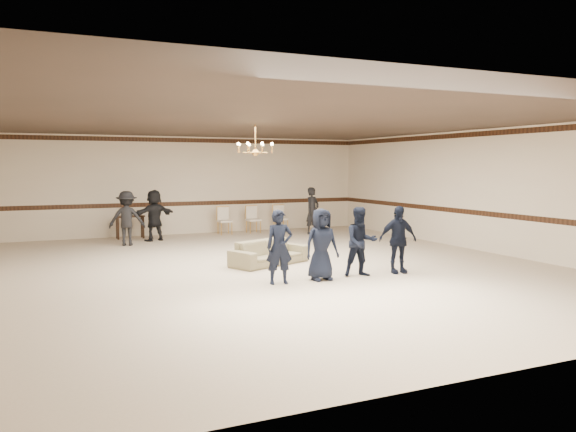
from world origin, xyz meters
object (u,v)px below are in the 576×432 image
object	(u,v)px
boy_b	(321,244)
banquet_chair_left	(225,221)
adult_right	(313,211)
banquet_chair_right	(281,218)
boy_d	(398,239)
console_table	(130,227)
settee	(269,252)
banquet_chair_mid	(253,220)
adult_left	(127,218)
chandelier	(255,139)
boy_a	(279,247)
boy_c	(361,242)
adult_mid	(154,215)

from	to	relation	value
boy_b	banquet_chair_left	distance (m)	7.97
adult_right	banquet_chair_left	xyz separation A→B (m)	(-2.68, 1.06, -0.32)
boy_b	banquet_chair_right	distance (m)	8.36
boy_b	boy_d	bearing A→B (deg)	1.13
boy_d	console_table	world-z (taller)	boy_d
settee	banquet_chair_mid	distance (m)	6.19
banquet_chair_mid	banquet_chair_right	xyz separation A→B (m)	(1.00, 0.00, 0.00)
settee	adult_left	xyz separation A→B (m)	(-2.47, 4.54, 0.49)
settee	adult_left	size ratio (longest dim) A/B	1.24
chandelier	console_table	size ratio (longest dim) A/B	1.11
boy_a	boy_c	distance (m)	1.80
boy_a	settee	xyz separation A→B (m)	(0.63, 2.05, -0.43)
adult_mid	banquet_chair_right	world-z (taller)	adult_mid
chandelier	boy_a	xyz separation A→B (m)	(-0.55, -2.67, -2.17)
boy_a	console_table	size ratio (longest dim) A/B	1.67
boy_d	banquet_chair_right	size ratio (longest dim) A/B	1.58
adult_left	adult_right	world-z (taller)	same
boy_c	console_table	bearing A→B (deg)	124.28
banquet_chair_mid	adult_left	bearing A→B (deg)	-167.14
banquet_chair_mid	banquet_chair_right	distance (m)	1.00
banquet_chair_left	console_table	xyz separation A→B (m)	(-3.00, 0.20, -0.09)
settee	chandelier	bearing A→B (deg)	74.69
boy_c	console_table	world-z (taller)	boy_c
adult_right	banquet_chair_right	world-z (taller)	adult_right
boy_c	adult_right	size ratio (longest dim) A/B	0.92
chandelier	adult_mid	bearing A→B (deg)	107.85
adult_mid	console_table	size ratio (longest dim) A/B	1.81
boy_b	adult_mid	size ratio (longest dim) A/B	0.92
banquet_chair_mid	boy_c	bearing A→B (deg)	-99.58
boy_b	boy_a	bearing A→B (deg)	-178.87
adult_left	banquet_chair_right	distance (m)	5.50
adult_left	console_table	world-z (taller)	adult_left
boy_a	boy_c	size ratio (longest dim) A/B	1.00
boy_d	banquet_chair_mid	size ratio (longest dim) A/B	1.58
settee	adult_mid	xyz separation A→B (m)	(-1.57, 5.24, 0.49)
banquet_chair_right	console_table	size ratio (longest dim) A/B	1.06
chandelier	banquet_chair_left	distance (m)	5.88
boy_b	settee	size ratio (longest dim) A/B	0.74
boy_c	adult_right	world-z (taller)	adult_right
settee	console_table	size ratio (longest dim) A/B	2.25
adult_mid	banquet_chair_left	xyz separation A→B (m)	(2.42, 0.66, -0.32)
settee	banquet_chair_right	distance (m)	6.56
banquet_chair_mid	banquet_chair_left	bearing A→B (deg)	175.33
settee	banquet_chair_left	distance (m)	5.97
boy_a	banquet_chair_right	distance (m)	8.68
chandelier	banquet_chair_left	xyz separation A→B (m)	(0.94, 5.27, -2.43)
adult_right	boy_b	bearing A→B (deg)	-139.60
boy_c	adult_right	distance (m)	7.28
banquet_chair_right	console_table	xyz separation A→B (m)	(-5.00, 0.20, -0.09)
adult_left	adult_mid	distance (m)	1.14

